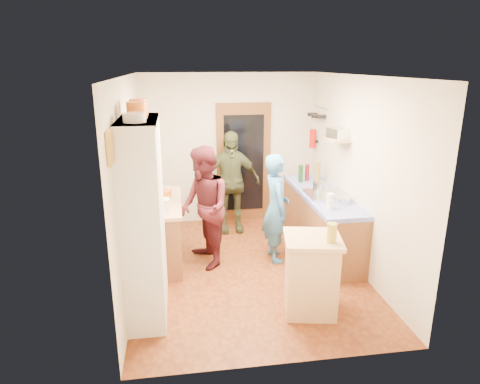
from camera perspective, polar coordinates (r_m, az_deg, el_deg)
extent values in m
cube|color=brown|center=(6.06, 1.04, -10.22)|extent=(3.00, 4.00, 0.02)
cube|color=silver|center=(5.40, 1.19, 15.37)|extent=(3.00, 4.00, 0.02)
cube|color=beige|center=(7.53, -1.46, 5.75)|extent=(3.00, 0.02, 2.60)
cube|color=beige|center=(3.73, 6.32, -6.12)|extent=(3.00, 0.02, 2.60)
cube|color=beige|center=(5.55, -14.45, 1.17)|extent=(0.02, 4.00, 2.60)
cube|color=beige|center=(6.03, 15.43, 2.31)|extent=(0.02, 4.00, 2.60)
cube|color=brown|center=(7.58, 0.47, 3.89)|extent=(0.95, 0.06, 2.10)
cube|color=black|center=(7.54, 0.51, 3.83)|extent=(0.70, 0.02, 1.70)
cube|color=silver|center=(4.83, -12.68, -3.54)|extent=(0.40, 1.20, 2.20)
cube|color=silver|center=(4.58, -13.55, 9.25)|extent=(0.40, 1.14, 0.04)
cylinder|color=white|center=(4.29, -13.90, 9.62)|extent=(0.22, 0.22, 0.09)
cylinder|color=orange|center=(4.59, -13.61, 10.57)|extent=(0.21, 0.21, 0.17)
cylinder|color=orange|center=(4.86, -13.36, 10.95)|extent=(0.20, 0.20, 0.17)
cube|color=brown|center=(6.23, -10.64, -5.36)|extent=(0.60, 1.40, 0.85)
cube|color=#DAAF76|center=(6.08, -10.87, -1.43)|extent=(0.64, 1.44, 0.05)
cube|color=white|center=(5.59, -10.57, -1.80)|extent=(0.24, 0.17, 0.18)
cylinder|color=white|center=(5.95, -11.44, -0.64)|extent=(0.18, 0.18, 0.19)
cylinder|color=orange|center=(6.22, -10.12, -0.23)|extent=(0.24, 0.24, 0.10)
cube|color=#DAAF76|center=(6.62, -10.55, 0.46)|extent=(0.32, 0.25, 0.02)
cube|color=brown|center=(6.62, 10.66, -4.06)|extent=(0.60, 2.20, 0.84)
cube|color=#141EB2|center=(6.47, 10.87, -0.34)|extent=(0.62, 2.22, 0.06)
cube|color=silver|center=(6.30, 11.41, -0.37)|extent=(0.55, 0.58, 0.04)
cylinder|color=silver|center=(6.37, 10.68, 0.71)|extent=(0.22, 0.22, 0.14)
cylinder|color=#143F14|center=(6.96, 8.09, 2.46)|extent=(0.07, 0.07, 0.28)
cylinder|color=#591419|center=(7.06, 8.94, 2.61)|extent=(0.08, 0.08, 0.27)
cylinder|color=olive|center=(6.98, 10.29, 2.58)|extent=(0.09, 0.09, 0.33)
cylinder|color=white|center=(5.73, 11.91, -1.24)|extent=(0.12, 0.12, 0.21)
cylinder|color=silver|center=(6.03, 13.40, -1.04)|extent=(0.30, 0.30, 0.09)
cube|color=#DAAF76|center=(5.00, 9.43, -11.05)|extent=(0.64, 0.64, 0.86)
cube|color=#DAAF76|center=(4.80, 9.69, -6.24)|extent=(0.72, 0.72, 0.05)
cube|color=white|center=(4.84, 9.03, -5.90)|extent=(0.40, 0.34, 0.02)
cylinder|color=#AD9E2D|center=(4.67, 12.15, -5.33)|extent=(0.12, 0.12, 0.21)
cylinder|color=silver|center=(7.28, 10.69, 11.05)|extent=(0.02, 0.65, 0.02)
cylinder|color=black|center=(7.11, 10.63, 9.87)|extent=(0.18, 0.18, 0.05)
cylinder|color=black|center=(7.30, 10.11, 9.91)|extent=(0.16, 0.16, 0.05)
cylinder|color=black|center=(7.49, 9.62, 10.18)|extent=(0.17, 0.17, 0.05)
cube|color=#DAAF76|center=(6.30, 12.91, 6.83)|extent=(0.26, 0.42, 0.03)
cube|color=silver|center=(6.28, 12.96, 7.64)|extent=(0.28, 0.34, 0.15)
cube|color=black|center=(7.53, 10.08, 6.65)|extent=(0.06, 0.10, 0.04)
cylinder|color=red|center=(7.50, 9.66, 7.02)|extent=(0.11, 0.11, 0.32)
cube|color=gold|center=(3.88, -16.93, 5.74)|extent=(0.03, 0.25, 0.30)
imported|color=teal|center=(6.06, 5.13, -2.18)|extent=(0.39, 0.58, 1.56)
imported|color=#46161C|center=(5.92, -4.68, -1.95)|extent=(0.82, 0.95, 1.69)
imported|color=#383D23|center=(7.08, -1.23, 1.32)|extent=(1.01, 0.44, 1.71)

